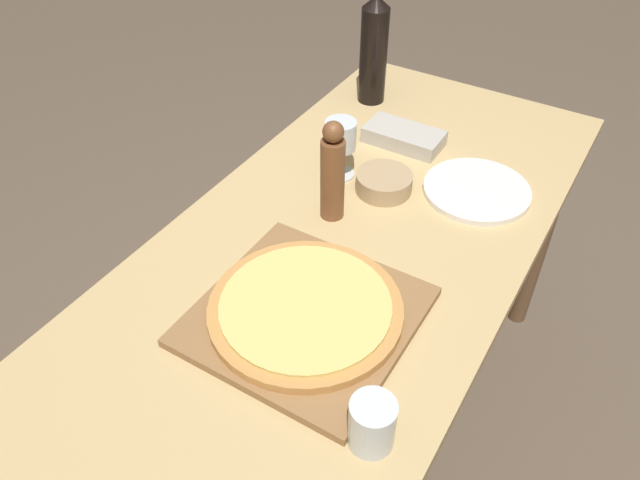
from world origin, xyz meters
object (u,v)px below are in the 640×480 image
(wine_glass, at_px, (340,138))
(small_bowl, at_px, (384,182))
(wine_bottle, at_px, (374,48))
(pizza, at_px, (305,309))
(pepper_mill, at_px, (333,173))

(wine_glass, bearing_deg, small_bowl, -0.46)
(wine_bottle, xyz_separation_m, small_bowl, (0.22, -0.36, -0.13))
(wine_glass, bearing_deg, wine_bottle, 106.29)
(wine_bottle, height_order, wine_glass, wine_bottle)
(pizza, bearing_deg, wine_bottle, 109.49)
(wine_bottle, relative_size, small_bowl, 2.84)
(pizza, bearing_deg, wine_glass, 112.09)
(pepper_mill, relative_size, small_bowl, 1.80)
(wine_glass, height_order, small_bowl, wine_glass)
(wine_bottle, height_order, small_bowl, wine_bottle)
(wine_bottle, xyz_separation_m, pepper_mill, (0.17, -0.50, -0.04))
(wine_bottle, bearing_deg, wine_glass, -73.71)
(pizza, distance_m, small_bowl, 0.43)
(pizza, height_order, wine_glass, wine_glass)
(pepper_mill, distance_m, wine_glass, 0.15)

